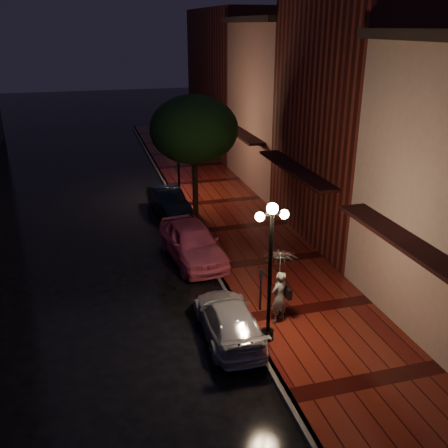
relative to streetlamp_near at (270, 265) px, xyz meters
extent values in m
plane|color=black|center=(-0.35, 5.00, -2.60)|extent=(120.00, 120.00, 0.00)
cube|color=#4B100D|center=(1.90, 5.00, -2.53)|extent=(4.50, 60.00, 0.15)
cube|color=#595451|center=(-0.35, 5.00, -2.53)|extent=(0.25, 60.00, 0.15)
cube|color=#511914|center=(6.65, 7.00, 2.90)|extent=(5.00, 8.00, 11.00)
cube|color=#8C5951|center=(6.65, 15.00, 1.90)|extent=(5.00, 8.00, 9.00)
cube|color=#511914|center=(6.65, 25.00, 2.40)|extent=(5.00, 12.00, 10.00)
cylinder|color=black|center=(0.00, 0.00, -0.45)|extent=(0.12, 0.12, 4.00)
cylinder|color=black|center=(0.00, 0.00, -2.30)|extent=(0.36, 0.36, 0.30)
cube|color=black|center=(0.00, 0.00, 1.55)|extent=(0.70, 0.08, 0.08)
sphere|color=#F6CA94|center=(0.00, 0.00, 1.70)|extent=(0.32, 0.32, 0.32)
sphere|color=#F6CA94|center=(-0.35, 0.00, 1.50)|extent=(0.26, 0.26, 0.26)
sphere|color=#F6CA94|center=(0.35, 0.00, 1.50)|extent=(0.26, 0.26, 0.26)
cylinder|color=black|center=(0.00, 14.00, -0.45)|extent=(0.12, 0.12, 4.00)
cylinder|color=black|center=(0.00, 14.00, -2.30)|extent=(0.36, 0.36, 0.30)
cube|color=black|center=(0.00, 14.00, 1.55)|extent=(0.70, 0.08, 0.08)
sphere|color=#F6CA94|center=(0.00, 14.00, 1.70)|extent=(0.32, 0.32, 0.32)
sphere|color=#F6CA94|center=(-0.35, 14.00, 1.50)|extent=(0.26, 0.26, 0.26)
sphere|color=#F6CA94|center=(0.35, 14.00, 1.50)|extent=(0.26, 0.26, 0.26)
cylinder|color=black|center=(0.25, 11.00, -0.85)|extent=(0.28, 0.28, 3.20)
ellipsoid|color=black|center=(0.25, 11.00, 1.75)|extent=(4.16, 4.16, 3.20)
sphere|color=black|center=(0.95, 11.60, 1.15)|extent=(1.80, 1.80, 1.80)
sphere|color=black|center=(-0.35, 10.30, 1.25)|extent=(1.80, 1.80, 1.80)
imported|color=#E96083|center=(-0.95, 6.22, -1.82)|extent=(2.34, 4.76, 1.56)
imported|color=black|center=(-0.95, 11.90, -1.97)|extent=(1.84, 3.96, 1.26)
imported|color=#B8B7BF|center=(-1.02, 0.67, -2.02)|extent=(1.71, 4.01, 1.15)
imported|color=silver|center=(0.66, 0.85, -1.59)|extent=(0.74, 0.63, 1.72)
imported|color=silver|center=(0.66, 0.85, -0.50)|extent=(1.00, 1.02, 0.92)
cylinder|color=black|center=(0.66, 0.85, -1.19)|extent=(0.02, 0.02, 1.37)
cube|color=black|center=(0.95, 0.80, -1.48)|extent=(0.14, 0.32, 0.34)
cylinder|color=black|center=(0.33, 1.60, -1.82)|extent=(0.07, 0.07, 1.25)
cube|color=black|center=(0.33, 1.60, -1.08)|extent=(0.16, 0.14, 0.25)
camera|label=1|loc=(-4.62, -11.77, 6.29)|focal=40.00mm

